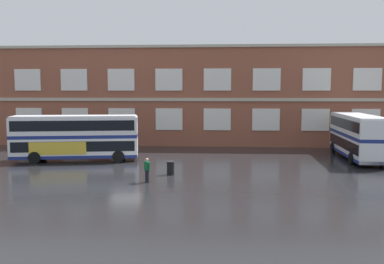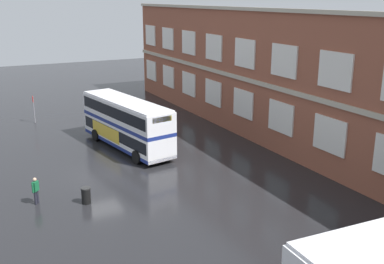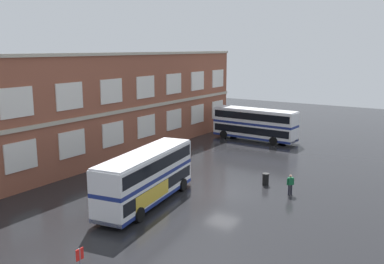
{
  "view_description": "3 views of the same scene",
  "coord_description": "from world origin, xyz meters",
  "px_view_note": "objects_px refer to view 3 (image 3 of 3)",
  "views": [
    {
      "loc": [
        7.54,
        -33.08,
        6.3
      ],
      "look_at": [
        5.07,
        4.64,
        2.57
      ],
      "focal_mm": 39.55,
      "sensor_mm": 36.0,
      "label": 1
    },
    {
      "loc": [
        29.9,
        -8.0,
        12.13
      ],
      "look_at": [
        4.43,
        4.87,
        3.76
      ],
      "focal_mm": 43.23,
      "sensor_mm": 36.0,
      "label": 2
    },
    {
      "loc": [
        -29.47,
        -16.16,
        11.77
      ],
      "look_at": [
        3.12,
        5.08,
        4.07
      ],
      "focal_mm": 39.83,
      "sensor_mm": 36.0,
      "label": 3
    }
  ],
  "objects_px": {
    "double_decker_near": "(146,177)",
    "station_litter_bin": "(266,179)",
    "waiting_passenger": "(290,184)",
    "double_decker_middle": "(255,124)"
  },
  "relations": [
    {
      "from": "double_decker_middle",
      "to": "station_litter_bin",
      "type": "distance_m",
      "value": 18.56
    },
    {
      "from": "double_decker_near",
      "to": "station_litter_bin",
      "type": "bearing_deg",
      "value": -32.24
    },
    {
      "from": "double_decker_middle",
      "to": "station_litter_bin",
      "type": "height_order",
      "value": "double_decker_middle"
    },
    {
      "from": "double_decker_near",
      "to": "station_litter_bin",
      "type": "xyz_separation_m",
      "value": [
        9.22,
        -5.82,
        -1.63
      ]
    },
    {
      "from": "double_decker_near",
      "to": "double_decker_middle",
      "type": "xyz_separation_m",
      "value": [
        25.56,
        2.85,
        0.0
      ]
    },
    {
      "from": "waiting_passenger",
      "to": "station_litter_bin",
      "type": "bearing_deg",
      "value": 64.35
    },
    {
      "from": "double_decker_near",
      "to": "station_litter_bin",
      "type": "distance_m",
      "value": 11.03
    },
    {
      "from": "double_decker_near",
      "to": "double_decker_middle",
      "type": "distance_m",
      "value": 25.72
    },
    {
      "from": "double_decker_near",
      "to": "waiting_passenger",
      "type": "height_order",
      "value": "double_decker_near"
    },
    {
      "from": "double_decker_near",
      "to": "waiting_passenger",
      "type": "distance_m",
      "value": 11.7
    }
  ]
}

